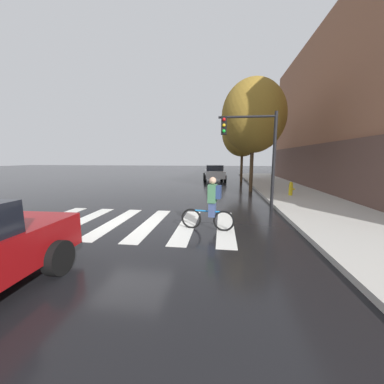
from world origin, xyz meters
TOP-DOWN VIEW (x-y plane):
  - ground_plane at (0.00, 0.00)m, footprint 120.00×120.00m
  - crosswalk_stripes at (0.03, 0.00)m, footprint 7.00×3.83m
  - sedan_mid at (2.35, 15.64)m, footprint 2.48×4.69m
  - cyclist at (2.80, -0.42)m, footprint 1.70×0.39m
  - traffic_light_near at (4.49, 2.81)m, footprint 2.47×0.28m
  - fire_hydrant at (7.04, 6.03)m, footprint 0.33×0.22m
  - street_tree_near at (5.09, 8.31)m, footprint 4.14×4.14m
  - street_tree_mid at (4.98, 14.66)m, footprint 3.82×3.82m

SIDE VIEW (x-z plane):
  - ground_plane at x=0.00m, z-range 0.00..0.00m
  - crosswalk_stripes at x=0.03m, z-range 0.00..0.01m
  - fire_hydrant at x=7.04m, z-range 0.14..0.92m
  - sedan_mid at x=2.35m, z-range 0.02..1.59m
  - cyclist at x=2.80m, z-range 0.00..1.69m
  - traffic_light_near at x=4.49m, z-range 0.76..4.96m
  - street_tree_mid at x=4.98m, z-range 1.19..7.98m
  - street_tree_near at x=5.09m, z-range 1.29..8.65m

